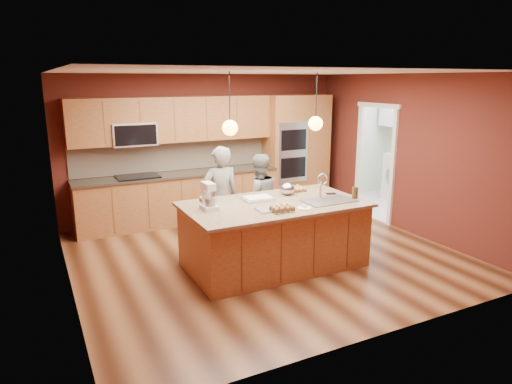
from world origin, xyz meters
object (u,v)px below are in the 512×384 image
island (275,234)px  person_right (259,199)px  mixing_bowl (287,189)px  stand_mixer (209,198)px  person_left (220,199)px

island → person_right: (0.23, 0.96, 0.26)m
mixing_bowl → stand_mixer: bearing=-170.9°
person_left → stand_mixer: 1.02m
mixing_bowl → island: bearing=-139.7°
person_left → person_right: (0.66, 0.00, -0.08)m
person_right → mixing_bowl: bearing=112.1°
island → person_right: person_right is taller
island → person_left: (-0.43, 0.96, 0.34)m
island → person_left: person_left is taller
stand_mixer → island: bearing=-9.0°
person_right → stand_mixer: person_right is taller
island → mixing_bowl: island is taller
mixing_bowl → person_left: bearing=142.6°
person_right → mixing_bowl: person_right is taller
island → person_right: size_ratio=1.72×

